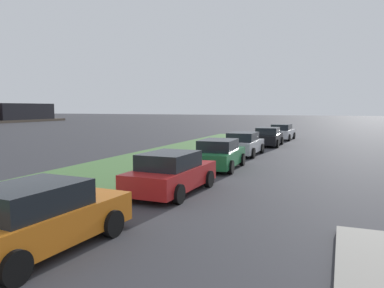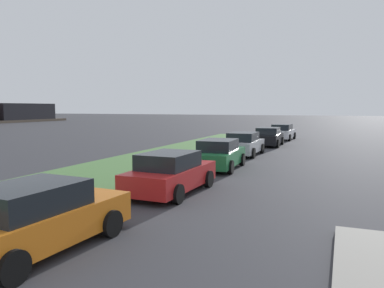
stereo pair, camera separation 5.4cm
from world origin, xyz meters
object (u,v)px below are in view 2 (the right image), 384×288
Objects in this scene: parked_car_white at (282,132)px; parked_car_red at (171,173)px; parked_car_black at (268,137)px; parked_car_green at (219,154)px; parked_car_orange at (35,218)px; parked_car_silver at (244,144)px.

parked_car_red is at bearing -178.52° from parked_car_white.
parked_car_green is at bearing 177.61° from parked_car_black.
parked_car_orange is 11.67m from parked_car_green.
parked_car_green is 12.07m from parked_car_black.
parked_car_white is (18.28, -0.38, 0.00)m from parked_car_green.
parked_car_silver is 6.44m from parked_car_black.
parked_car_silver is at bearing 179.79° from parked_car_white.
parked_car_white is (6.21, -0.16, 0.00)m from parked_car_black.
parked_car_black is at bearing -3.73° from parked_car_silver.
parked_car_orange and parked_car_white have the same top height.
parked_car_black is 0.99× the size of parked_car_white.
parked_car_red is at bearing 178.07° from parked_car_black.
parked_car_black is (6.43, -0.39, 0.00)m from parked_car_silver.
parked_car_orange is at bearing 179.35° from parked_car_silver.
parked_car_black is at bearing 0.90° from parked_car_red.
parked_car_orange is at bearing -178.99° from parked_car_white.
parked_car_white is at bearing -2.76° from parked_car_silver.
parked_car_green is 1.01× the size of parked_car_black.
parked_car_black is (12.06, -0.22, 0.00)m from parked_car_green.
parked_car_silver is at bearing 2.99° from parked_car_orange.
parked_car_black is 6.22m from parked_car_white.
parked_car_red is 5.67m from parked_car_green.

